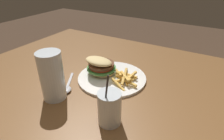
% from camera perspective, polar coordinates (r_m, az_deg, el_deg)
% --- Properties ---
extents(dining_table, '(1.32, 1.31, 0.70)m').
position_cam_1_polar(dining_table, '(0.72, -7.17, -17.04)').
color(dining_table, brown).
rests_on(dining_table, ground_plane).
extents(meal_plate_near, '(0.28, 0.28, 0.10)m').
position_cam_1_polar(meal_plate_near, '(0.78, -1.63, -0.49)').
color(meal_plate_near, white).
rests_on(meal_plate_near, dining_table).
extents(beer_glass, '(0.08, 0.08, 0.17)m').
position_cam_1_polar(beer_glass, '(0.66, -17.82, -1.90)').
color(beer_glass, silver).
rests_on(beer_glass, dining_table).
extents(juice_glass, '(0.07, 0.07, 0.18)m').
position_cam_1_polar(juice_glass, '(0.56, -0.77, -11.94)').
color(juice_glass, silver).
rests_on(juice_glass, dining_table).
extents(spoon, '(0.10, 0.15, 0.01)m').
position_cam_1_polar(spoon, '(0.73, -13.79, -5.54)').
color(spoon, silver).
rests_on(spoon, dining_table).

